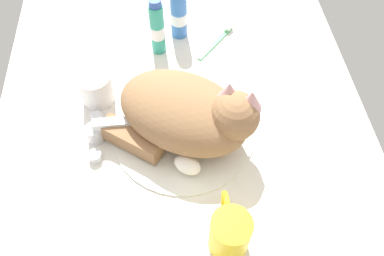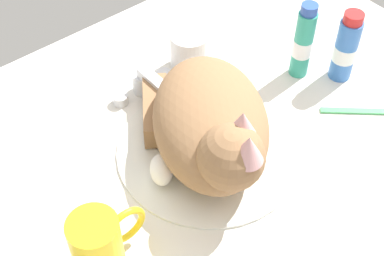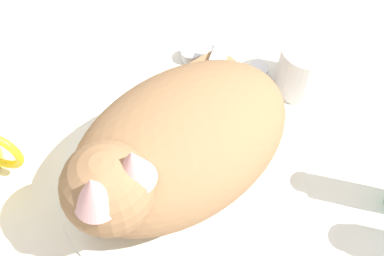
% 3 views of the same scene
% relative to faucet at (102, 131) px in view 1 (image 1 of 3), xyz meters
% --- Properties ---
extents(ground_plane, '(1.10, 0.83, 0.03)m').
position_rel_faucet_xyz_m(ground_plane, '(0.00, -0.17, -0.04)').
color(ground_plane, silver).
extents(sink_basin, '(0.31, 0.31, 0.01)m').
position_rel_faucet_xyz_m(sink_basin, '(0.00, -0.17, -0.02)').
color(sink_basin, silver).
rests_on(sink_basin, ground_plane).
extents(faucet, '(0.13, 0.12, 0.06)m').
position_rel_faucet_xyz_m(faucet, '(0.00, 0.00, 0.00)').
color(faucet, silver).
rests_on(faucet, ground_plane).
extents(cat, '(0.30, 0.34, 0.16)m').
position_rel_faucet_xyz_m(cat, '(-0.01, -0.18, 0.05)').
color(cat, '#936B47').
rests_on(cat, sink_basin).
extents(coffee_mug, '(0.12, 0.07, 0.10)m').
position_rel_faucet_xyz_m(coffee_mug, '(-0.25, -0.23, 0.02)').
color(coffee_mug, yellow).
rests_on(coffee_mug, ground_plane).
extents(rinse_cup, '(0.07, 0.07, 0.07)m').
position_rel_faucet_xyz_m(rinse_cup, '(0.11, 0.02, 0.01)').
color(rinse_cup, white).
rests_on(rinse_cup, ground_plane).
extents(toothpaste_bottle, '(0.04, 0.04, 0.15)m').
position_rel_faucet_xyz_m(toothpaste_bottle, '(0.26, -0.13, 0.04)').
color(toothpaste_bottle, teal).
rests_on(toothpaste_bottle, ground_plane).
extents(mouthwash_bottle, '(0.04, 0.04, 0.14)m').
position_rel_faucet_xyz_m(mouthwash_bottle, '(0.31, -0.18, 0.04)').
color(mouthwash_bottle, '#3870C6').
rests_on(mouthwash_bottle, ground_plane).
extents(toothbrush, '(0.12, 0.11, 0.02)m').
position_rel_faucet_xyz_m(toothbrush, '(0.27, -0.28, -0.02)').
color(toothbrush, '#4CB266').
rests_on(toothbrush, ground_plane).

